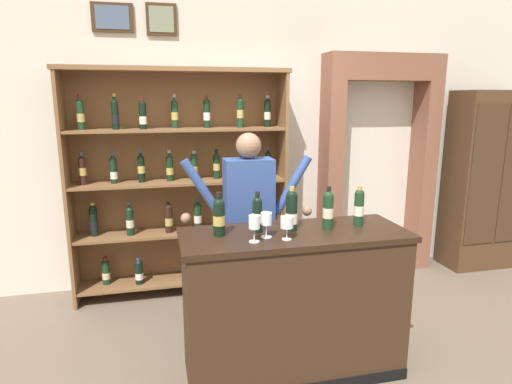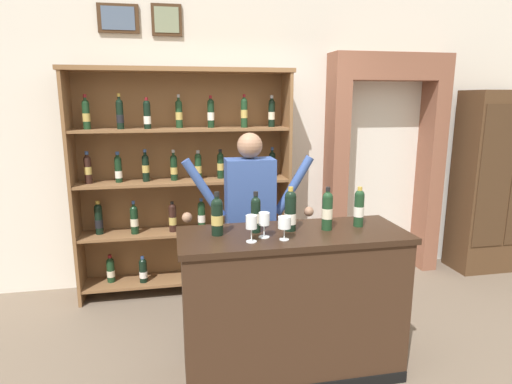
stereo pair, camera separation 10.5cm
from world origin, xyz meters
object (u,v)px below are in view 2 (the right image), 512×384
object	(u,v)px
tasting_bottle_bianco	(359,207)
tasting_counter	(292,304)
shopkeeper	(250,213)
tasting_bottle_riserva	(217,216)
wine_shelf	(184,178)
tasting_bottle_chianti	(290,211)
tasting_bottle_rosso	(327,210)
wine_glass_spare	(251,224)
wine_glass_center	(284,224)
wine_glass_left	(264,220)
tasting_bottle_prosecco	(256,214)
side_cabinet	(495,182)

from	to	relation	value
tasting_bottle_bianco	tasting_counter	bearing A→B (deg)	-174.07
shopkeeper	tasting_bottle_riserva	world-z (taller)	shopkeeper
wine_shelf	tasting_bottle_chianti	bearing A→B (deg)	-65.94
tasting_counter	tasting_bottle_rosso	distance (m)	0.70
tasting_bottle_riserva	tasting_bottle_chianti	bearing A→B (deg)	0.30
tasting_bottle_riserva	wine_glass_spare	size ratio (longest dim) A/B	1.69
wine_shelf	tasting_bottle_bianco	world-z (taller)	wine_shelf
shopkeeper	wine_glass_center	distance (m)	0.79
shopkeeper	tasting_bottle_chianti	distance (m)	0.63
tasting_bottle_bianco	wine_glass_spare	size ratio (longest dim) A/B	1.64
tasting_bottle_riserva	tasting_bottle_chianti	size ratio (longest dim) A/B	0.96
tasting_counter	tasting_bottle_riserva	size ratio (longest dim) A/B	5.31
tasting_bottle_riserva	wine_glass_center	distance (m)	0.44
tasting_bottle_rosso	wine_glass_left	distance (m)	0.46
wine_shelf	shopkeeper	xyz separation A→B (m)	(0.49, -0.88, -0.14)
wine_shelf	tasting_bottle_riserva	bearing A→B (deg)	-83.69
tasting_counter	tasting_bottle_rosso	bearing A→B (deg)	4.35
wine_glass_center	wine_glass_left	world-z (taller)	wine_glass_left
tasting_bottle_chianti	wine_glass_spare	world-z (taller)	tasting_bottle_chianti
wine_shelf	tasting_bottle_prosecco	size ratio (longest dim) A/B	7.86
side_cabinet	tasting_bottle_riserva	xyz separation A→B (m)	(-3.23, -1.38, 0.17)
tasting_counter	tasting_bottle_chianti	distance (m)	0.65
shopkeeper	tasting_bottle_bianco	world-z (taller)	shopkeeper
tasting_bottle_prosecco	tasting_bottle_chianti	distance (m)	0.23
wine_glass_spare	wine_glass_center	bearing A→B (deg)	-0.33
tasting_bottle_chianti	tasting_bottle_rosso	distance (m)	0.25
tasting_bottle_rosso	side_cabinet	bearing A→B (deg)	29.55
wine_glass_spare	side_cabinet	bearing A→B (deg)	27.25
side_cabinet	tasting_bottle_riserva	distance (m)	3.52
tasting_bottle_riserva	tasting_bottle_prosecco	world-z (taller)	tasting_bottle_riserva
side_cabinet	tasting_bottle_chianti	size ratio (longest dim) A/B	6.64
tasting_bottle_chianti	wine_glass_center	bearing A→B (deg)	-115.96
tasting_bottle_prosecco	wine_glass_left	size ratio (longest dim) A/B	1.68
side_cabinet	tasting_bottle_rosso	size ratio (longest dim) A/B	6.73
wine_shelf	wine_glass_left	world-z (taller)	wine_shelf
shopkeeper	wine_glass_spare	world-z (taller)	shopkeeper
shopkeeper	wine_glass_left	size ratio (longest dim) A/B	10.01
tasting_bottle_rosso	wine_glass_spare	xyz separation A→B (m)	(-0.55, -0.15, -0.02)
tasting_bottle_chianti	shopkeeper	bearing A→B (deg)	105.90
tasting_bottle_chianti	wine_glass_center	xyz separation A→B (m)	(-0.09, -0.18, -0.03)
tasting_bottle_riserva	wine_glass_spare	xyz separation A→B (m)	(0.19, -0.18, -0.01)
wine_glass_left	wine_glass_spare	size ratio (longest dim) A/B	0.96
wine_shelf	tasting_bottle_chianti	xyz separation A→B (m)	(0.65, -1.46, 0.02)
shopkeeper	tasting_counter	bearing A→B (deg)	-74.54
tasting_bottle_bianco	wine_glass_spare	bearing A→B (deg)	-166.85
tasting_counter	shopkeeper	world-z (taller)	shopkeeper
side_cabinet	tasting_bottle_riserva	bearing A→B (deg)	-156.81
shopkeeper	tasting_bottle_prosecco	distance (m)	0.60
tasting_bottle_riserva	wine_glass_center	size ratio (longest dim) A/B	1.91
tasting_counter	wine_glass_left	size ratio (longest dim) A/B	9.29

